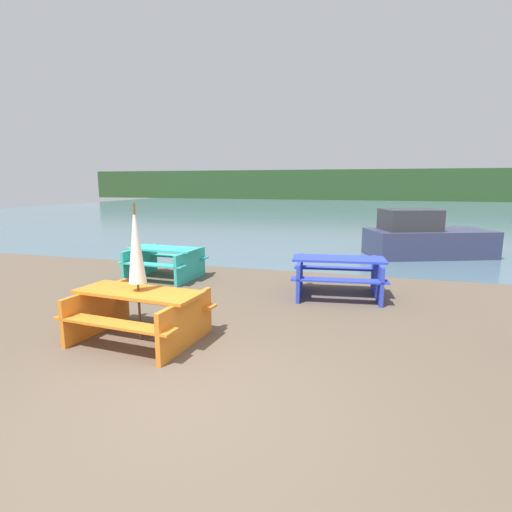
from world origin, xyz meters
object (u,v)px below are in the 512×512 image
Objects in this scene: picnic_table_blue at (338,273)px; picnic_table_orange at (139,310)px; boat at (425,239)px; umbrella_white at (136,244)px; picnic_table_teal at (165,260)px.

picnic_table_orange is at bearing -129.46° from picnic_table_blue.
picnic_table_blue is 5.77m from boat.
umbrella_white is at bearing -141.16° from boat.
picnic_table_teal reaches higher than picnic_table_orange.
picnic_table_orange is 3.85m from picnic_table_teal.
boat is (6.37, 4.95, 0.10)m from picnic_table_teal.
picnic_table_blue is at bearing -5.17° from picnic_table_teal.
umbrella_white is at bearing -129.46° from picnic_table_blue.
picnic_table_orange is 0.98× the size of umbrella_white.
picnic_table_teal is 0.87× the size of umbrella_white.
picnic_table_blue reaches higher than picnic_table_teal.
picnic_table_teal is (-1.55, 3.53, 0.00)m from picnic_table_orange.
umbrella_white is at bearing -66.33° from picnic_table_teal.
picnic_table_teal is at bearing -163.66° from boat.
picnic_table_orange is at bearing -66.33° from picnic_table_teal.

